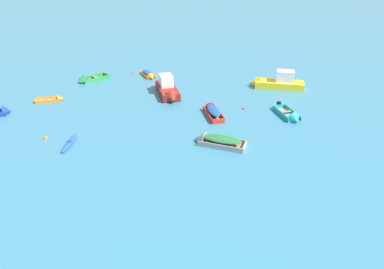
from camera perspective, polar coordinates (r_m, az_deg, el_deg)
rowboat_orange_far_back at (r=40.93m, az=-21.86°, el=5.42°), size 3.11×2.05×0.88m
motor_launch_maroon_far_left at (r=39.63m, az=-4.03°, el=7.46°), size 4.41×6.43×2.45m
kayak_blue_cluster_inner at (r=30.77m, az=-19.76°, el=-1.34°), size 1.02×3.30×0.31m
rowboat_grey_distant_center at (r=28.97m, az=3.65°, el=-0.98°), size 4.60×2.12×1.42m
rowboat_green_back_row_center at (r=46.18m, az=-17.06°, el=8.64°), size 3.44×4.25×1.36m
rowboat_deep_blue_foreground_center at (r=39.66m, az=-29.42°, el=3.16°), size 3.89×3.13×1.27m
rowboat_turquoise_near_left at (r=34.99m, az=16.17°, el=2.86°), size 2.87×4.12×1.27m
motor_launch_yellow_far_right at (r=43.13m, az=13.80°, el=8.45°), size 6.43×1.98×2.55m
rowboat_red_outer_left at (r=34.80m, az=3.33°, el=4.07°), size 2.83×4.35×1.18m
rowboat_orange_back_row_right at (r=46.44m, az=-7.18°, el=9.81°), size 3.00×3.49×1.03m
mooring_buoy_between_boats_left at (r=32.70m, az=-23.22°, el=-0.56°), size 0.42×0.42×0.42m
mooring_buoy_between_boats_right at (r=36.39m, az=8.68°, el=4.23°), size 0.40×0.40×0.40m
mooring_buoy_near_foreground at (r=48.64m, az=-9.96°, el=10.07°), size 0.36×0.36×0.36m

